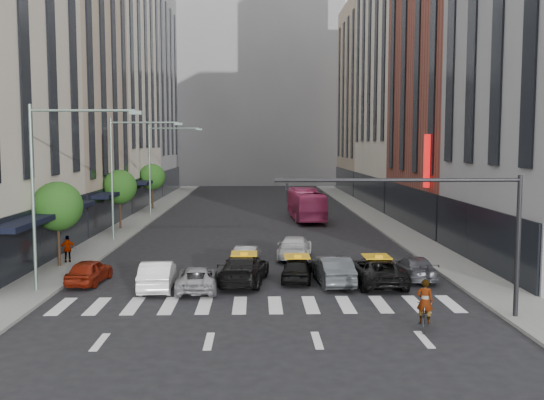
{
  "coord_description": "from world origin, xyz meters",
  "views": [
    {
      "loc": [
        -0.23,
        -25.3,
        7.24
      ],
      "look_at": [
        0.67,
        9.91,
        4.0
      ],
      "focal_mm": 40.0,
      "sensor_mm": 36.0,
      "label": 1
    }
  ],
  "objects": [
    {
      "name": "car_grey_curb",
      "position": [
        8.28,
        6.63,
        0.62
      ],
      "size": [
        1.8,
        4.29,
        1.24
      ],
      "primitive_type": "imported",
      "rotation": [
        0.0,
        0.0,
        3.13
      ],
      "color": "#44464C",
      "rests_on": "ground"
    },
    {
      "name": "motorcycle",
      "position": [
        6.35,
        -2.25,
        0.48
      ],
      "size": [
        1.2,
        1.93,
        0.96
      ],
      "primitive_type": "imported",
      "rotation": [
        0.0,
        0.0,
        2.8
      ],
      "color": "black",
      "rests_on": "ground"
    },
    {
      "name": "streetlamp_mid",
      "position": [
        -10.04,
        20.0,
        5.9
      ],
      "size": [
        5.38,
        0.25,
        9.0
      ],
      "color": "gray",
      "rests_on": "sidewalk_left"
    },
    {
      "name": "sidewalk_right",
      "position": [
        11.5,
        30.0,
        0.07
      ],
      "size": [
        3.0,
        96.0,
        0.15
      ],
      "primitive_type": "cube",
      "color": "slate",
      "rests_on": "ground"
    },
    {
      "name": "building_right_d",
      "position": [
        17.0,
        65.0,
        14.0
      ],
      "size": [
        8.0,
        18.0,
        28.0
      ],
      "primitive_type": "cube",
      "color": "tan",
      "rests_on": "ground"
    },
    {
      "name": "building_right_b",
      "position": [
        17.0,
        27.0,
        13.0
      ],
      "size": [
        8.0,
        18.0,
        26.0
      ],
      "primitive_type": "cube",
      "color": "brown",
      "rests_on": "ground"
    },
    {
      "name": "tree_far",
      "position": [
        -11.8,
        42.0,
        3.65
      ],
      "size": [
        2.88,
        2.88,
        4.95
      ],
      "color": "black",
      "rests_on": "sidewalk_left"
    },
    {
      "name": "car_grey_mid",
      "position": [
        3.72,
        5.56,
        0.75
      ],
      "size": [
        1.92,
        4.66,
        1.5
      ],
      "primitive_type": "imported",
      "rotation": [
        0.0,
        0.0,
        3.22
      ],
      "color": "#3A3D41",
      "rests_on": "ground"
    },
    {
      "name": "tree_near",
      "position": [
        -11.8,
        10.0,
        3.65
      ],
      "size": [
        2.88,
        2.88,
        4.95
      ],
      "color": "black",
      "rests_on": "sidewalk_left"
    },
    {
      "name": "tree_mid",
      "position": [
        -11.8,
        26.0,
        3.65
      ],
      "size": [
        2.88,
        2.88,
        4.95
      ],
      "color": "black",
      "rests_on": "sidewalk_left"
    },
    {
      "name": "taxi_right",
      "position": [
        5.98,
        5.46,
        0.72
      ],
      "size": [
        2.55,
        5.24,
        1.44
      ],
      "primitive_type": "imported",
      "rotation": [
        0.0,
        0.0,
        3.18
      ],
      "color": "black",
      "rests_on": "ground"
    },
    {
      "name": "pedestrian_far",
      "position": [
        -11.63,
        11.06,
        0.96
      ],
      "size": [
        1.03,
        0.69,
        1.62
      ],
      "primitive_type": "imported",
      "rotation": [
        0.0,
        0.0,
        3.48
      ],
      "color": "gray",
      "rests_on": "sidewalk_left"
    },
    {
      "name": "streetlamp_far",
      "position": [
        -10.04,
        36.0,
        5.9
      ],
      "size": [
        5.38,
        0.25,
        9.0
      ],
      "color": "gray",
      "rests_on": "sidewalk_left"
    },
    {
      "name": "taxi_left",
      "position": [
        -0.89,
        5.89,
        0.77
      ],
      "size": [
        2.86,
        5.55,
        1.54
      ],
      "primitive_type": "imported",
      "rotation": [
        0.0,
        0.0,
        3.01
      ],
      "color": "black",
      "rests_on": "ground"
    },
    {
      "name": "building_far",
      "position": [
        0.0,
        85.0,
        18.0
      ],
      "size": [
        30.0,
        10.0,
        36.0
      ],
      "primitive_type": "cube",
      "color": "gray",
      "rests_on": "ground"
    },
    {
      "name": "car_silver",
      "position": [
        -3.2,
        4.42,
        0.59
      ],
      "size": [
        2.16,
        4.35,
        1.18
      ],
      "primitive_type": "imported",
      "rotation": [
        0.0,
        0.0,
        3.19
      ],
      "color": "#9F9FA5",
      "rests_on": "ground"
    },
    {
      "name": "taxi_center",
      "position": [
        1.9,
        6.32,
        0.65
      ],
      "size": [
        1.94,
        3.99,
        1.31
      ],
      "primitive_type": "imported",
      "rotation": [
        0.0,
        0.0,
        3.04
      ],
      "color": "black",
      "rests_on": "ground"
    },
    {
      "name": "sidewalk_left",
      "position": [
        -11.5,
        30.0,
        0.07
      ],
      "size": [
        3.0,
        96.0,
        0.15
      ],
      "primitive_type": "cube",
      "color": "slate",
      "rests_on": "ground"
    },
    {
      "name": "building_right_c",
      "position": [
        17.0,
        46.0,
        20.0
      ],
      "size": [
        8.0,
        20.0,
        40.0
      ],
      "primitive_type": "cube",
      "color": "beige",
      "rests_on": "ground"
    },
    {
      "name": "building_left_b",
      "position": [
        -17.0,
        28.0,
        12.0
      ],
      "size": [
        8.0,
        16.0,
        24.0
      ],
      "primitive_type": "cube",
      "color": "tan",
      "rests_on": "ground"
    },
    {
      "name": "streetlamp_near",
      "position": [
        -10.04,
        4.0,
        5.9
      ],
      "size": [
        5.38,
        0.25,
        9.0
      ],
      "color": "gray",
      "rests_on": "sidewalk_left"
    },
    {
      "name": "car_row2_right",
      "position": [
        2.2,
        12.8,
        0.72
      ],
      "size": [
        2.65,
        5.18,
        1.44
      ],
      "primitive_type": "imported",
      "rotation": [
        0.0,
        0.0,
        3.01
      ],
      "color": "silver",
      "rests_on": "ground"
    },
    {
      "name": "car_red",
      "position": [
        -8.97,
        6.01,
        0.65
      ],
      "size": [
        1.85,
        3.91,
        1.29
      ],
      "primitive_type": "imported",
      "rotation": [
        0.0,
        0.0,
        3.05
      ],
      "color": "maroon",
      "rests_on": "ground"
    },
    {
      "name": "car_row2_left",
      "position": [
        -0.8,
        10.5,
        0.61
      ],
      "size": [
        1.79,
        3.87,
        1.23
      ],
      "primitive_type": "imported",
      "rotation": [
        0.0,
        0.0,
        3.01
      ],
      "color": "gray",
      "rests_on": "ground"
    },
    {
      "name": "building_left_c",
      "position": [
        -17.0,
        46.0,
        18.0
      ],
      "size": [
        8.0,
        20.0,
        36.0
      ],
      "primitive_type": "cube",
      "color": "beige",
      "rests_on": "ground"
    },
    {
      "name": "traffic_signal",
      "position": [
        7.69,
        -1.0,
        4.47
      ],
      "size": [
        10.1,
        0.2,
        6.0
      ],
      "color": "black",
      "rests_on": "ground"
    },
    {
      "name": "bus",
      "position": [
        4.52,
        32.48,
        1.48
      ],
      "size": [
        3.04,
        10.76,
        2.97
      ],
      "primitive_type": "imported",
      "rotation": [
        0.0,
        0.0,
        3.19
      ],
      "color": "#D23E78",
      "rests_on": "ground"
    },
    {
      "name": "building_left_d",
      "position": [
        -17.0,
        65.0,
        15.0
      ],
      "size": [
        8.0,
        18.0,
        30.0
      ],
      "primitive_type": "cube",
      "color": "gray",
      "rests_on": "ground"
    },
    {
      "name": "car_white_front",
      "position": [
        -5.2,
        4.66,
        0.73
      ],
      "size": [
        1.75,
        4.48,
        1.45
      ],
      "primitive_type": "imported",
      "rotation": [
        0.0,
        0.0,
        3.19
      ],
      "color": "white",
      "rests_on": "ground"
    },
    {
      "name": "liberty_sign",
      "position": [
        12.6,
        20.0,
        6.0
      ],
      "size": [
        0.3,
        0.7,
        4.0
      ],
      "color": "red",
      "rests_on": "ground"
    },
    {
      "name": "ground",
      "position": [
        0.0,
        0.0,
        0.0
      ],
      "size": [
        160.0,
        160.0,
        0.0
      ],
      "primitive_type": "plane",
      "color": "black",
      "rests_on": "ground"
    },
    {
      "name": "rider",
      "position": [
        6.35,
        -2.25,
        1.83
      ],
      "size": [
        0.74,
        0.61,
        1.76
      ],
      "primitive_type": "imported",
      "rotation": [
        0.0,
        0.0,
        2.8
      ],
      "color": "gray",
      "rests_on": "motorcycle"
    }
  ]
}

